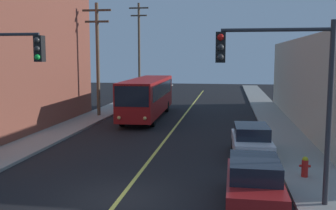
{
  "coord_description": "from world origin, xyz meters",
  "views": [
    {
      "loc": [
        3.74,
        -12.83,
        4.99
      ],
      "look_at": [
        0.0,
        11.04,
        2.0
      ],
      "focal_mm": 41.7,
      "sensor_mm": 36.0,
      "label": 1
    }
  ],
  "objects": [
    {
      "name": "city_bus",
      "position": [
        -2.85,
        18.39,
        1.82
      ],
      "size": [
        2.88,
        12.21,
        3.2
      ],
      "color": "maroon",
      "rests_on": "ground"
    },
    {
      "name": "parked_car_white",
      "position": [
        4.9,
        6.67,
        0.84
      ],
      "size": [
        1.94,
        4.45,
        1.62
      ],
      "color": "silver",
      "rests_on": "ground"
    },
    {
      "name": "utility_pole_mid",
      "position": [
        -6.96,
        18.12,
        5.23
      ],
      "size": [
        2.4,
        0.28,
        9.18
      ],
      "color": "brown",
      "rests_on": "sidewalk_left"
    },
    {
      "name": "utility_pole_far",
      "position": [
        -7.25,
        34.37,
        6.34
      ],
      "size": [
        2.4,
        0.28,
        11.32
      ],
      "color": "brown",
      "rests_on": "sidewalk_left"
    },
    {
      "name": "traffic_signal_right_corner",
      "position": [
        5.41,
        0.2,
        4.3
      ],
      "size": [
        3.75,
        0.48,
        6.0
      ],
      "color": "#2D2D33",
      "rests_on": "sidewalk_right"
    },
    {
      "name": "fire_hydrant",
      "position": [
        6.85,
        3.21,
        0.58
      ],
      "size": [
        0.44,
        0.26,
        0.84
      ],
      "color": "red",
      "rests_on": "sidewalk_right"
    },
    {
      "name": "ground_plane",
      "position": [
        0.0,
        0.0,
        0.0
      ],
      "size": [
        120.0,
        120.0,
        0.0
      ],
      "primitive_type": "plane",
      "color": "black"
    },
    {
      "name": "sidewalk_right",
      "position": [
        7.25,
        10.0,
        0.07
      ],
      "size": [
        2.5,
        90.0,
        0.15
      ],
      "primitive_type": "cube",
      "color": "gray",
      "rests_on": "ground"
    },
    {
      "name": "parked_car_red",
      "position": [
        4.64,
        0.1,
        0.84
      ],
      "size": [
        1.85,
        4.42,
        1.62
      ],
      "color": "maroon",
      "rests_on": "ground"
    },
    {
      "name": "sidewalk_left",
      "position": [
        -7.25,
        10.0,
        0.07
      ],
      "size": [
        2.5,
        90.0,
        0.15
      ],
      "primitive_type": "cube",
      "color": "gray",
      "rests_on": "ground"
    },
    {
      "name": "lane_stripe_center",
      "position": [
        0.0,
        15.0,
        0.01
      ],
      "size": [
        0.16,
        60.0,
        0.01
      ],
      "primitive_type": "cube",
      "color": "#D8CC4C",
      "rests_on": "ground"
    }
  ]
}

